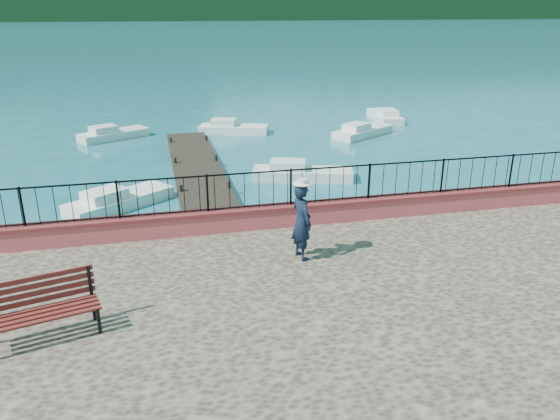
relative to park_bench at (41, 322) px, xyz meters
name	(u,v)px	position (x,y,z in m)	size (l,w,h in m)	color
ground	(346,336)	(5.92, 0.51, -1.53)	(2000.00, 2000.00, 0.00)	#19596B
parapet	(301,214)	(5.92, 4.21, -0.04)	(28.00, 0.46, 0.58)	#C54847
railing	(302,187)	(5.92, 4.21, 0.73)	(27.00, 0.05, 0.95)	black
dock	(200,178)	(3.92, 12.51, -1.38)	(2.00, 16.00, 0.30)	#2D231C
far_forest	(149,2)	(5.92, 300.51, 7.47)	(900.00, 60.00, 18.00)	black
companion_hill	(363,13)	(225.92, 560.51, -1.53)	(448.00, 384.00, 180.00)	#142D23
park_bench	(41,322)	(0.00, 0.00, 0.00)	(2.11, 1.14, 1.12)	black
person	(302,222)	(5.35, 2.15, 0.58)	(0.66, 0.43, 1.81)	black
hat	(302,181)	(5.35, 2.15, 1.55)	(0.44, 0.44, 0.12)	silver
boat_0	(120,196)	(0.85, 10.14, -1.13)	(3.88, 1.30, 0.80)	white
boat_1	(303,170)	(8.10, 11.85, -1.13)	(4.11, 1.30, 0.80)	silver
boat_2	(363,129)	(13.50, 18.87, -1.13)	(3.89, 1.30, 0.80)	silver
boat_3	(114,131)	(0.13, 21.31, -1.13)	(3.68, 1.30, 0.80)	silver
boat_4	(234,126)	(6.67, 21.27, -1.13)	(3.84, 1.30, 0.80)	silver
boat_5	(385,114)	(16.51, 22.77, -1.13)	(3.92, 1.30, 0.80)	white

